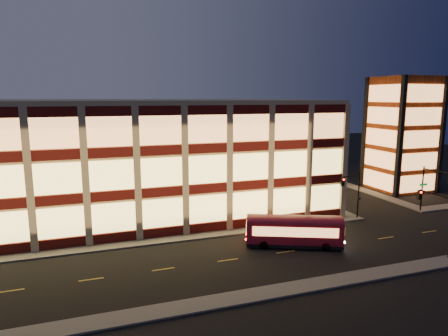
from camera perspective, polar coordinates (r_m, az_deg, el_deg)
name	(u,v)px	position (r m, az deg, el deg)	size (l,w,h in m)	color
ground	(172,243)	(42.20, -7.49, -10.60)	(200.00, 200.00, 0.00)	black
sidewalk_office_south	(141,243)	(42.65, -11.78, -10.39)	(54.00, 2.00, 0.15)	#514F4C
sidewalk_office_east	(290,190)	(65.35, 9.45, -3.09)	(2.00, 30.00, 0.15)	#514F4C
sidewalk_tower_west	(348,185)	(71.19, 17.26, -2.32)	(2.00, 30.00, 0.15)	#514F4C
sidewalk_near	(209,303)	(30.68, -2.22, -18.73)	(100.00, 2.00, 0.15)	#514F4C
office_building	(124,153)	(56.36, -14.11, 2.05)	(50.45, 30.45, 14.50)	tan
stair_tower	(402,134)	(69.86, 24.05, 4.43)	(8.60, 8.60, 18.00)	#8C3814
traffic_signal_far	(353,188)	(50.32, 17.95, -2.72)	(3.79, 1.87, 6.00)	black
traffic_signal_right	(432,183)	(57.19, 27.54, -1.89)	(1.20, 4.37, 6.00)	black
traffic_signal_near	(439,212)	(43.13, 28.40, -5.55)	(0.32, 4.45, 6.00)	black
trolley_bus	(294,229)	(41.08, 9.98, -8.62)	(9.62, 6.00, 3.21)	maroon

